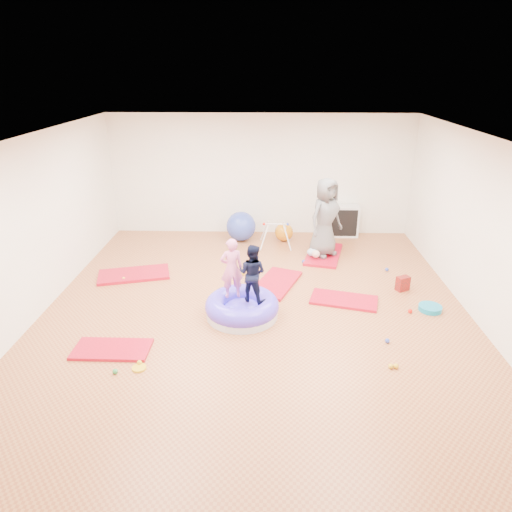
{
  "coord_description": "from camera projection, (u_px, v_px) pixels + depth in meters",
  "views": [
    {
      "loc": [
        0.2,
        -6.53,
        3.75
      ],
      "look_at": [
        0.0,
        0.3,
        0.9
      ],
      "focal_mm": 32.0,
      "sensor_mm": 36.0,
      "label": 1
    }
  ],
  "objects": [
    {
      "name": "room",
      "position": [
        255.0,
        233.0,
        6.94
      ],
      "size": [
        7.01,
        8.01,
        2.81
      ],
      "color": "#AC6F3F",
      "rests_on": "ground"
    },
    {
      "name": "gym_mat_front_left",
      "position": [
        112.0,
        349.0,
        6.49
      ],
      "size": [
        1.08,
        0.54,
        0.04
      ],
      "primitive_type": "cube",
      "rotation": [
        0.0,
        0.0,
        -0.01
      ],
      "color": "red",
      "rests_on": "ground"
    },
    {
      "name": "gym_mat_mid_left",
      "position": [
        134.0,
        274.0,
        8.82
      ],
      "size": [
        1.46,
        0.99,
        0.06
      ],
      "primitive_type": "cube",
      "rotation": [
        0.0,
        0.0,
        0.26
      ],
      "color": "red",
      "rests_on": "ground"
    },
    {
      "name": "gym_mat_center_back",
      "position": [
        276.0,
        283.0,
        8.47
      ],
      "size": [
        1.03,
        1.38,
        0.05
      ],
      "primitive_type": "cube",
      "rotation": [
        0.0,
        0.0,
        1.2
      ],
      "color": "red",
      "rests_on": "ground"
    },
    {
      "name": "gym_mat_right",
      "position": [
        344.0,
        300.0,
        7.86
      ],
      "size": [
        1.23,
        0.83,
        0.05
      ],
      "primitive_type": "cube",
      "rotation": [
        0.0,
        0.0,
        -0.25
      ],
      "color": "red",
      "rests_on": "ground"
    },
    {
      "name": "gym_mat_rear_right",
      "position": [
        324.0,
        254.0,
        9.76
      ],
      "size": [
        0.97,
        1.46,
        0.06
      ],
      "primitive_type": "cube",
      "rotation": [
        0.0,
        0.0,
        1.33
      ],
      "color": "red",
      "rests_on": "ground"
    },
    {
      "name": "inflatable_cushion",
      "position": [
        242.0,
        308.0,
        7.36
      ],
      "size": [
        1.2,
        1.2,
        0.38
      ],
      "rotation": [
        0.0,
        0.0,
        -0.14
      ],
      "color": "silver",
      "rests_on": "ground"
    },
    {
      "name": "child_pink",
      "position": [
        232.0,
        265.0,
        7.18
      ],
      "size": [
        0.41,
        0.32,
        1.0
      ],
      "primitive_type": "imported",
      "rotation": [
        0.0,
        0.0,
        3.39
      ],
      "color": "pink",
      "rests_on": "inflatable_cushion"
    },
    {
      "name": "child_navy",
      "position": [
        252.0,
        270.0,
        7.09
      ],
      "size": [
        0.56,
        0.5,
        0.94
      ],
      "primitive_type": "imported",
      "rotation": [
        0.0,
        0.0,
        2.76
      ],
      "color": "black",
      "rests_on": "inflatable_cushion"
    },
    {
      "name": "adult_caregiver",
      "position": [
        325.0,
        217.0,
        9.37
      ],
      "size": [
        0.95,
        0.91,
        1.64
      ],
      "primitive_type": "imported",
      "rotation": [
        0.0,
        0.0,
        0.68
      ],
      "color": "#5B5B5B",
      "rests_on": "gym_mat_rear_right"
    },
    {
      "name": "infant",
      "position": [
        315.0,
        253.0,
        9.51
      ],
      "size": [
        0.34,
        0.34,
        0.2
      ],
      "color": "#ADC3D7",
      "rests_on": "gym_mat_rear_right"
    },
    {
      "name": "ball_pit_balls",
      "position": [
        290.0,
        312.0,
        7.44
      ],
      "size": [
        5.15,
        3.82,
        0.07
      ],
      "color": "#3044AF",
      "rests_on": "ground"
    },
    {
      "name": "exercise_ball_blue",
      "position": [
        241.0,
        226.0,
        10.51
      ],
      "size": [
        0.68,
        0.68,
        0.68
      ],
      "primitive_type": "sphere",
      "color": "#3044AF",
      "rests_on": "ground"
    },
    {
      "name": "exercise_ball_orange",
      "position": [
        284.0,
        232.0,
        10.52
      ],
      "size": [
        0.42,
        0.42,
        0.42
      ],
      "primitive_type": "sphere",
      "color": "orange",
      "rests_on": "ground"
    },
    {
      "name": "infant_play_gym",
      "position": [
        276.0,
        231.0,
        10.14
      ],
      "size": [
        0.71,
        0.67,
        0.54
      ],
      "rotation": [
        0.0,
        0.0,
        0.05
      ],
      "color": "silver",
      "rests_on": "ground"
    },
    {
      "name": "cube_shelf",
      "position": [
        342.0,
        221.0,
        10.78
      ],
      "size": [
        0.74,
        0.36,
        0.74
      ],
      "color": "silver",
      "rests_on": "ground"
    },
    {
      "name": "balance_disc",
      "position": [
        430.0,
        308.0,
        7.56
      ],
      "size": [
        0.38,
        0.38,
        0.08
      ],
      "primitive_type": "cylinder",
      "color": "#0F7DA5",
      "rests_on": "ground"
    },
    {
      "name": "backpack",
      "position": [
        403.0,
        283.0,
        8.21
      ],
      "size": [
        0.27,
        0.23,
        0.26
      ],
      "primitive_type": "cube",
      "rotation": [
        0.0,
        0.0,
        0.47
      ],
      "color": "#BD0D07",
      "rests_on": "ground"
    },
    {
      "name": "yellow_toy",
      "position": [
        139.0,
        368.0,
        6.1
      ],
      "size": [
        0.19,
        0.19,
        0.03
      ],
      "primitive_type": "cylinder",
      "color": "gold",
      "rests_on": "ground"
    }
  ]
}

